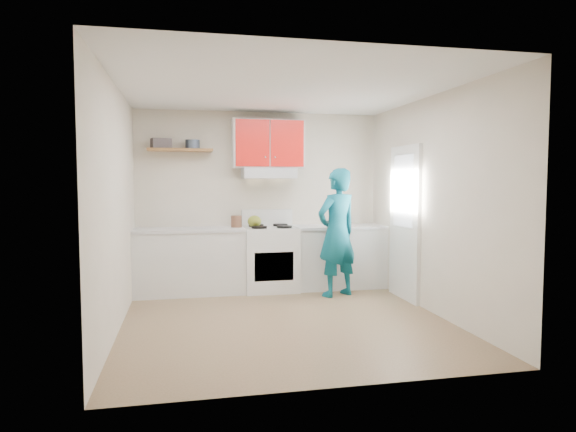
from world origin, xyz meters
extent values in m
plane|color=brown|center=(0.00, 0.00, 0.00)|extent=(3.80, 3.80, 0.00)
cube|color=white|center=(0.00, 0.00, 2.60)|extent=(3.60, 3.80, 0.04)
cube|color=beige|center=(0.00, 1.90, 1.30)|extent=(3.60, 0.04, 2.60)
cube|color=beige|center=(0.00, -1.90, 1.30)|extent=(3.60, 0.04, 2.60)
cube|color=beige|center=(-1.80, 0.00, 1.30)|extent=(0.04, 3.80, 2.60)
cube|color=beige|center=(1.80, 0.00, 1.30)|extent=(0.04, 3.80, 2.60)
cube|color=white|center=(1.78, 0.70, 1.02)|extent=(0.05, 0.85, 2.05)
cube|color=white|center=(1.75, 0.70, 1.45)|extent=(0.01, 0.55, 0.95)
cube|color=silver|center=(-1.04, 1.60, 0.45)|extent=(1.52, 0.60, 0.90)
cube|color=silver|center=(1.14, 1.60, 0.45)|extent=(1.32, 0.60, 0.90)
cube|color=white|center=(0.10, 1.57, 0.46)|extent=(0.76, 0.65, 0.92)
cube|color=silver|center=(0.10, 1.68, 1.70)|extent=(0.76, 0.44, 0.15)
cube|color=red|center=(0.10, 1.73, 2.12)|extent=(1.02, 0.33, 0.70)
cube|color=brown|center=(-1.15, 1.75, 2.02)|extent=(0.90, 0.30, 0.04)
cube|color=#3D3638|center=(-1.41, 1.72, 2.11)|extent=(0.31, 0.26, 0.14)
cylinder|color=#333D4C|center=(-0.98, 1.72, 2.10)|extent=(0.23, 0.23, 0.12)
ellipsoid|color=olive|center=(-0.12, 1.61, 1.00)|extent=(0.22, 0.22, 0.17)
cylinder|color=brown|center=(-0.38, 1.63, 0.99)|extent=(0.16, 0.16, 0.19)
cube|color=olive|center=(0.83, 1.59, 0.91)|extent=(0.30, 0.23, 0.02)
cube|color=red|center=(1.56, 1.62, 0.90)|extent=(0.38, 0.34, 0.01)
imported|color=#0C5C6F|center=(0.94, 1.05, 0.88)|extent=(0.76, 0.64, 1.76)
camera|label=1|loc=(-1.10, -5.44, 1.58)|focal=30.95mm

